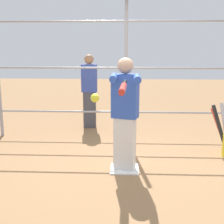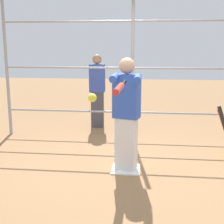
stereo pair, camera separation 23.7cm
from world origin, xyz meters
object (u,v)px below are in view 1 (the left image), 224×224
at_px(bystander_behind_fence, 89,90).
at_px(softball_in_flight, 95,98).
at_px(baseball_bat_swinging, 123,88).
at_px(batter, 125,111).

bearing_deg(bystander_behind_fence, softball_in_flight, 98.06).
bearing_deg(baseball_bat_swinging, batter, -91.03).
distance_m(baseball_bat_swinging, softball_in_flight, 0.35).
height_order(baseball_bat_swinging, bystander_behind_fence, bystander_behind_fence).
bearing_deg(batter, softball_in_flight, 68.13).
bearing_deg(softball_in_flight, baseball_bat_swinging, 161.32).
distance_m(batter, baseball_bat_swinging, 1.02).
bearing_deg(bystander_behind_fence, batter, 108.28).
bearing_deg(batter, bystander_behind_fence, -71.72).
height_order(batter, baseball_bat_swinging, batter).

